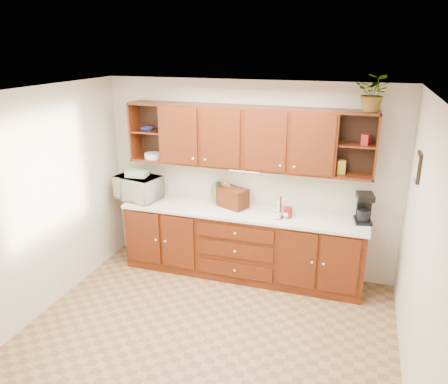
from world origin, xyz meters
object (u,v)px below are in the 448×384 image
Objects in this scene: potted_plant at (374,93)px; coffee_maker at (364,208)px; bread_box at (233,198)px; microwave at (138,188)px.

coffee_maker is at bearing 21.13° from potted_plant.
coffee_maker reaches higher than bread_box.
bread_box is at bearing 171.01° from coffee_maker.
microwave is at bearing -151.37° from bread_box.
microwave is 1.58× the size of bread_box.
microwave is at bearing -178.25° from potted_plant.
potted_plant reaches higher than coffee_maker.
potted_plant is at bearing -168.24° from coffee_maker.
potted_plant is at bearing 14.57° from microwave.
bread_box is 1.03× the size of coffee_maker.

